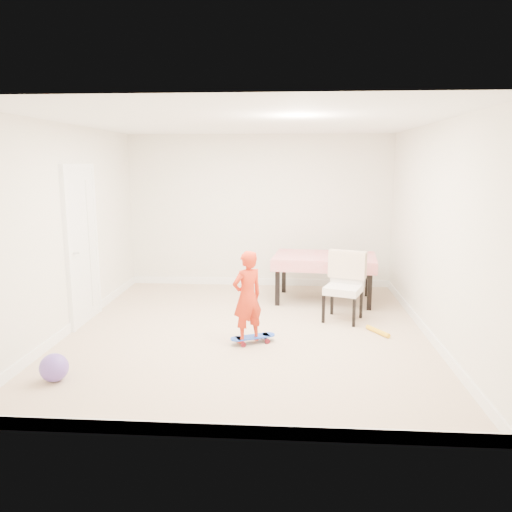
# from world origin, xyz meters

# --- Properties ---
(ground) EXTENTS (5.00, 5.00, 0.00)m
(ground) POSITION_xyz_m (0.00, 0.00, 0.00)
(ground) COLOR tan
(ground) RESTS_ON ground
(ceiling) EXTENTS (4.50, 5.00, 0.04)m
(ceiling) POSITION_xyz_m (0.00, 0.00, 2.58)
(ceiling) COLOR white
(ceiling) RESTS_ON wall_back
(wall_back) EXTENTS (4.50, 0.04, 2.60)m
(wall_back) POSITION_xyz_m (0.00, 2.48, 1.30)
(wall_back) COLOR silver
(wall_back) RESTS_ON ground
(wall_front) EXTENTS (4.50, 0.04, 2.60)m
(wall_front) POSITION_xyz_m (0.00, -2.48, 1.30)
(wall_front) COLOR silver
(wall_front) RESTS_ON ground
(wall_left) EXTENTS (0.04, 5.00, 2.60)m
(wall_left) POSITION_xyz_m (-2.23, 0.00, 1.30)
(wall_left) COLOR silver
(wall_left) RESTS_ON ground
(wall_right) EXTENTS (0.04, 5.00, 2.60)m
(wall_right) POSITION_xyz_m (2.23, 0.00, 1.30)
(wall_right) COLOR silver
(wall_right) RESTS_ON ground
(door) EXTENTS (0.11, 0.94, 2.11)m
(door) POSITION_xyz_m (-2.22, 0.30, 1.02)
(door) COLOR white
(door) RESTS_ON ground
(baseboard_back) EXTENTS (4.50, 0.02, 0.12)m
(baseboard_back) POSITION_xyz_m (0.00, 2.49, 0.06)
(baseboard_back) COLOR white
(baseboard_back) RESTS_ON ground
(baseboard_front) EXTENTS (4.50, 0.02, 0.12)m
(baseboard_front) POSITION_xyz_m (0.00, -2.49, 0.06)
(baseboard_front) COLOR white
(baseboard_front) RESTS_ON ground
(baseboard_left) EXTENTS (0.02, 5.00, 0.12)m
(baseboard_left) POSITION_xyz_m (-2.24, 0.00, 0.06)
(baseboard_left) COLOR white
(baseboard_left) RESTS_ON ground
(baseboard_right) EXTENTS (0.02, 5.00, 0.12)m
(baseboard_right) POSITION_xyz_m (2.24, 0.00, 0.06)
(baseboard_right) COLOR white
(baseboard_right) RESTS_ON ground
(dining_table) EXTENTS (1.64, 1.14, 0.72)m
(dining_table) POSITION_xyz_m (1.07, 1.55, 0.36)
(dining_table) COLOR #B10A09
(dining_table) RESTS_ON ground
(dining_chair) EXTENTS (0.69, 0.74, 0.94)m
(dining_chair) POSITION_xyz_m (1.26, 0.56, 0.47)
(dining_chair) COLOR white
(dining_chair) RESTS_ON ground
(skateboard) EXTENTS (0.59, 0.42, 0.08)m
(skateboard) POSITION_xyz_m (0.10, -0.39, 0.04)
(skateboard) COLOR blue
(skateboard) RESTS_ON ground
(child) EXTENTS (0.47, 0.45, 1.09)m
(child) POSITION_xyz_m (0.04, -0.43, 0.55)
(child) COLOR red
(child) RESTS_ON ground
(balloon) EXTENTS (0.28, 0.28, 0.28)m
(balloon) POSITION_xyz_m (-1.77, -1.58, 0.14)
(balloon) COLOR #6447AB
(balloon) RESTS_ON ground
(foam_toy) EXTENTS (0.26, 0.37, 0.06)m
(foam_toy) POSITION_xyz_m (1.65, 0.05, 0.03)
(foam_toy) COLOR yellow
(foam_toy) RESTS_ON ground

